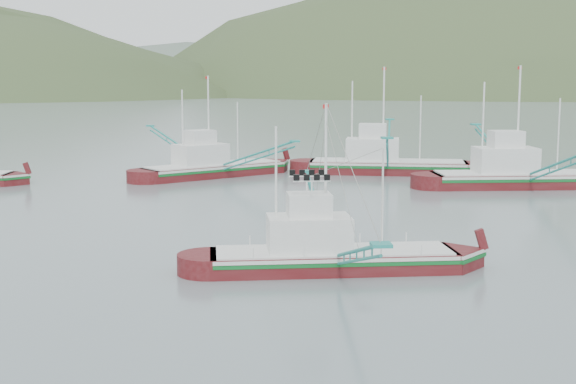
{
  "coord_description": "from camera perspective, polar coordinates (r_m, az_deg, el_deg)",
  "views": [
    {
      "loc": [
        -2.86,
        -41.62,
        10.18
      ],
      "look_at": [
        0.0,
        6.0,
        3.2
      ],
      "focal_mm": 50.0,
      "sensor_mm": 36.0,
      "label": 1
    }
  ],
  "objects": [
    {
      "name": "bg_boat_far",
      "position": [
        81.19,
        -5.4,
        2.72
      ],
      "size": [
        19.19,
        24.33,
        10.9
      ],
      "rotation": [
        0.0,
        0.0,
        0.59
      ],
      "color": "#4D0C0F",
      "rests_on": "ground"
    },
    {
      "name": "ground",
      "position": [
        42.95,
        0.48,
        -5.39
      ],
      "size": [
        1200.0,
        1200.0,
        0.0
      ],
      "primitive_type": "plane",
      "color": "slate",
      "rests_on": "ground"
    },
    {
      "name": "bg_boat_right",
      "position": [
        76.05,
        16.14,
        1.54
      ],
      "size": [
        16.24,
        29.39,
        11.89
      ],
      "rotation": [
        0.0,
        0.0,
        0.0
      ],
      "color": "#4D0C0F",
      "rests_on": "ground"
    },
    {
      "name": "bg_boat_extra",
      "position": [
        83.84,
        7.01,
        2.69
      ],
      "size": [
        16.74,
        29.07,
        11.89
      ],
      "rotation": [
        0.0,
        0.0,
        -0.19
      ],
      "color": "#4D0C0F",
      "rests_on": "ground"
    },
    {
      "name": "main_boat",
      "position": [
        42.05,
        2.95,
        -3.8
      ],
      "size": [
        12.99,
        23.34,
        9.44
      ],
      "rotation": [
        0.0,
        0.0,
        0.04
      ],
      "color": "#4D0C0F",
      "rests_on": "ground"
    },
    {
      "name": "ridge_distant",
      "position": [
        602.61,
        -0.31,
        7.35
      ],
      "size": [
        960.0,
        400.0,
        240.0
      ],
      "primitive_type": "ellipsoid",
      "color": "slate",
      "rests_on": "ground"
    }
  ]
}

